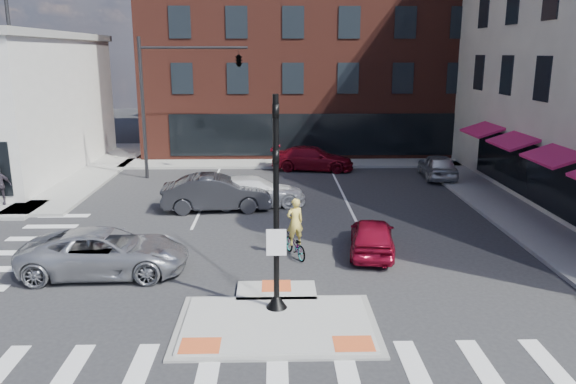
{
  "coord_description": "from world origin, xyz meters",
  "views": [
    {
      "loc": [
        -0.04,
        -14.25,
        7.14
      ],
      "look_at": [
        0.47,
        6.38,
        2.0
      ],
      "focal_mm": 35.0,
      "sensor_mm": 36.0,
      "label": 1
    }
  ],
  "objects_px": {
    "white_pickup": "(254,191)",
    "bg_car_silver": "(437,166)",
    "cyclist": "(295,237)",
    "silver_suv": "(106,252)",
    "red_sedan": "(372,236)",
    "bg_car_dark": "(217,193)",
    "bg_car_red": "(313,159)"
  },
  "relations": [
    {
      "from": "silver_suv",
      "to": "bg_car_silver",
      "type": "height_order",
      "value": "silver_suv"
    },
    {
      "from": "silver_suv",
      "to": "cyclist",
      "type": "xyz_separation_m",
      "value": [
        6.3,
        1.45,
        -0.02
      ]
    },
    {
      "from": "red_sedan",
      "to": "bg_car_dark",
      "type": "distance_m",
      "value": 8.6
    },
    {
      "from": "bg_car_dark",
      "to": "red_sedan",
      "type": "bearing_deg",
      "value": -137.75
    },
    {
      "from": "white_pickup",
      "to": "bg_car_silver",
      "type": "height_order",
      "value": "bg_car_silver"
    },
    {
      "from": "bg_car_dark",
      "to": "bg_car_silver",
      "type": "relative_size",
      "value": 1.18
    },
    {
      "from": "red_sedan",
      "to": "cyclist",
      "type": "relative_size",
      "value": 1.8
    },
    {
      "from": "bg_car_silver",
      "to": "red_sedan",
      "type": "bearing_deg",
      "value": 68.03
    },
    {
      "from": "bg_car_dark",
      "to": "bg_car_silver",
      "type": "distance_m",
      "value": 13.8
    },
    {
      "from": "bg_car_dark",
      "to": "bg_car_red",
      "type": "relative_size",
      "value": 0.99
    },
    {
      "from": "bg_car_silver",
      "to": "bg_car_red",
      "type": "relative_size",
      "value": 0.84
    },
    {
      "from": "silver_suv",
      "to": "cyclist",
      "type": "height_order",
      "value": "cyclist"
    },
    {
      "from": "bg_car_red",
      "to": "red_sedan",
      "type": "bearing_deg",
      "value": -165.73
    },
    {
      "from": "cyclist",
      "to": "white_pickup",
      "type": "bearing_deg",
      "value": -97.58
    },
    {
      "from": "bg_car_red",
      "to": "cyclist",
      "type": "height_order",
      "value": "cyclist"
    },
    {
      "from": "white_pickup",
      "to": "bg_car_silver",
      "type": "xyz_separation_m",
      "value": [
        10.44,
        5.8,
        0.02
      ]
    },
    {
      "from": "bg_car_silver",
      "to": "cyclist",
      "type": "xyz_separation_m",
      "value": [
        -8.77,
        -12.73,
        0.0
      ]
    },
    {
      "from": "red_sedan",
      "to": "bg_car_red",
      "type": "height_order",
      "value": "bg_car_red"
    },
    {
      "from": "silver_suv",
      "to": "bg_car_silver",
      "type": "relative_size",
      "value": 1.27
    },
    {
      "from": "bg_car_dark",
      "to": "bg_car_silver",
      "type": "bearing_deg",
      "value": -65.87
    },
    {
      "from": "bg_car_dark",
      "to": "bg_car_silver",
      "type": "xyz_separation_m",
      "value": [
        12.16,
        6.52,
        -0.1
      ]
    },
    {
      "from": "silver_suv",
      "to": "bg_car_red",
      "type": "distance_m",
      "value": 18.49
    },
    {
      "from": "white_pickup",
      "to": "bg_car_red",
      "type": "bearing_deg",
      "value": -28.61
    },
    {
      "from": "white_pickup",
      "to": "cyclist",
      "type": "distance_m",
      "value": 7.13
    },
    {
      "from": "silver_suv",
      "to": "bg_car_red",
      "type": "xyz_separation_m",
      "value": [
        7.96,
        16.69,
        -0.02
      ]
    },
    {
      "from": "silver_suv",
      "to": "white_pickup",
      "type": "distance_m",
      "value": 9.57
    },
    {
      "from": "silver_suv",
      "to": "bg_car_silver",
      "type": "distance_m",
      "value": 20.69
    },
    {
      "from": "silver_suv",
      "to": "cyclist",
      "type": "distance_m",
      "value": 6.47
    },
    {
      "from": "bg_car_red",
      "to": "cyclist",
      "type": "relative_size",
      "value": 2.34
    },
    {
      "from": "white_pickup",
      "to": "cyclist",
      "type": "bearing_deg",
      "value": -173.15
    },
    {
      "from": "white_pickup",
      "to": "bg_car_dark",
      "type": "xyz_separation_m",
      "value": [
        -1.72,
        -0.72,
        0.12
      ]
    },
    {
      "from": "white_pickup",
      "to": "bg_car_red",
      "type": "relative_size",
      "value": 0.96
    }
  ]
}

